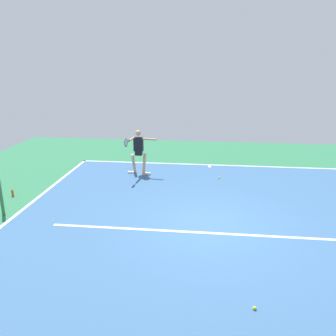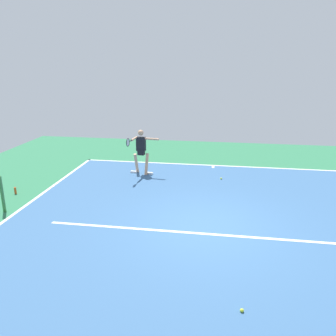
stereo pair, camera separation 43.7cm
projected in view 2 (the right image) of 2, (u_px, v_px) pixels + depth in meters
The scene contains 11 objects.
ground_plane at pixel (207, 226), 8.88m from camera, with size 19.89×19.89×0.00m, color #2D754C.
court_surface at pixel (207, 226), 8.88m from camera, with size 10.88×11.17×0.00m, color #38608E.
court_line_baseline_near at pixel (213, 165), 14.10m from camera, with size 10.88×0.10×0.01m, color white.
court_line_sideline_right at pixel (16, 212), 9.68m from camera, with size 0.10×11.17×0.01m, color white.
court_line_service at pixel (206, 234), 8.47m from camera, with size 8.16×0.10×0.01m, color white.
court_line_centre_mark at pixel (213, 167), 13.91m from camera, with size 0.10×0.30×0.01m, color white.
net_post at pixel (2, 194), 9.57m from camera, with size 0.09×0.09×1.07m, color #38753D.
tennis_player at pixel (141, 149), 12.76m from camera, with size 1.14×1.20×1.71m.
tennis_ball_far_corner at pixel (242, 310), 5.81m from camera, with size 0.07×0.07×0.07m, color #CCE033.
tennis_ball_centre_court at pixel (221, 178), 12.41m from camera, with size 0.07×0.07×0.07m, color #C6E53D.
water_bottle at pixel (15, 191), 11.02m from camera, with size 0.07×0.07×0.22m, color #D84C1E.
Camera 2 is at (-0.26, 8.09, 4.07)m, focal length 36.50 mm.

